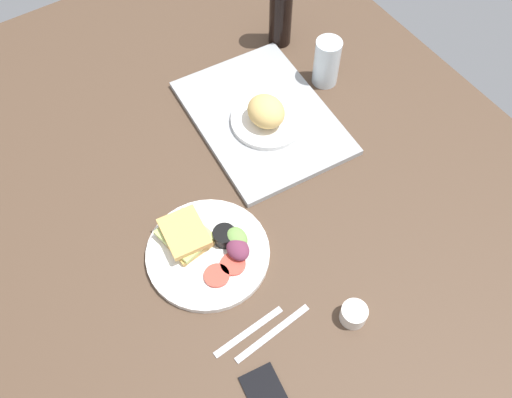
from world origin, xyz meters
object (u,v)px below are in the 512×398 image
at_px(espresso_cup, 354,314).
at_px(knife, 273,333).
at_px(drinking_glass, 327,62).
at_px(soda_bottle, 281,9).
at_px(fork, 249,331).
at_px(bread_plate_near, 267,115).
at_px(plate_with_salad, 208,248).
at_px(serving_tray, 262,117).

height_order(espresso_cup, knife, espresso_cup).
bearing_deg(espresso_cup, drinking_glass, 148.09).
relative_size(drinking_glass, soda_bottle, 0.60).
relative_size(drinking_glass, knife, 0.72).
distance_m(fork, knife, 0.05).
distance_m(drinking_glass, espresso_cup, 0.69).
relative_size(bread_plate_near, espresso_cup, 3.44).
height_order(drinking_glass, soda_bottle, soda_bottle).
relative_size(plate_with_salad, espresso_cup, 4.95).
height_order(plate_with_salad, drinking_glass, drinking_glass).
bearing_deg(serving_tray, plate_with_salad, -50.62).
bearing_deg(espresso_cup, fork, -114.98).
bearing_deg(drinking_glass, espresso_cup, -31.91).
bearing_deg(bread_plate_near, serving_tray, 169.83).
bearing_deg(bread_plate_near, drinking_glass, 103.07).
height_order(serving_tray, fork, serving_tray).
height_order(serving_tray, plate_with_salad, plate_with_salad).
height_order(drinking_glass, espresso_cup, drinking_glass).
height_order(serving_tray, bread_plate_near, bread_plate_near).
relative_size(plate_with_salad, drinking_glass, 2.03).
bearing_deg(knife, bread_plate_near, 52.75).
bearing_deg(serving_tray, bread_plate_near, -10.17).
xyz_separation_m(serving_tray, drinking_glass, (-0.02, 0.22, 0.06)).
height_order(soda_bottle, fork, soda_bottle).
bearing_deg(serving_tray, fork, -36.21).
bearing_deg(soda_bottle, drinking_glass, 4.01).
distance_m(plate_with_salad, soda_bottle, 0.72).
distance_m(plate_with_salad, drinking_glass, 0.61).
relative_size(soda_bottle, espresso_cup, 4.03).
bearing_deg(fork, plate_with_salad, 79.94).
height_order(plate_with_salad, soda_bottle, soda_bottle).
distance_m(bread_plate_near, espresso_cup, 0.55).
bearing_deg(soda_bottle, serving_tray, -42.98).
xyz_separation_m(plate_with_salad, knife, (0.24, 0.02, -0.01)).
distance_m(serving_tray, drinking_glass, 0.23).
height_order(bread_plate_near, plate_with_salad, bread_plate_near).
bearing_deg(bread_plate_near, knife, -32.39).
bearing_deg(fork, serving_tray, 50.40).
distance_m(bread_plate_near, knife, 0.56).
relative_size(serving_tray, bread_plate_near, 2.33).
xyz_separation_m(drinking_glass, espresso_cup, (0.58, -0.36, -0.05)).
xyz_separation_m(soda_bottle, espresso_cup, (0.78, -0.35, -0.09)).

